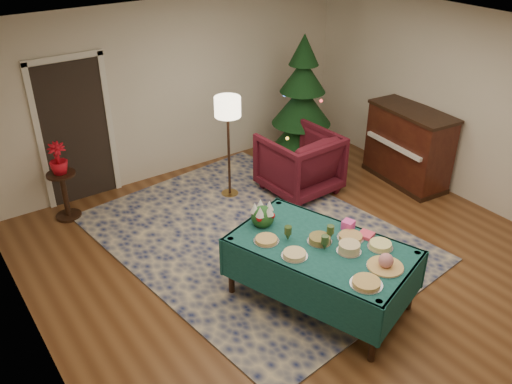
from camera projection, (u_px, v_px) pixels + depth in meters
room_shell at (328, 177)px, 5.77m from camera, size 7.00×7.00×7.00m
doorway at (75, 129)px, 7.58m from camera, size 1.08×0.04×2.16m
rug at (254, 237)px, 7.16m from camera, size 3.67×4.55×0.02m
buffet_table at (321, 257)px, 5.78m from camera, size 1.68×2.17×0.75m
platter_0 at (366, 283)px, 5.13m from camera, size 0.32×0.32×0.05m
platter_1 at (386, 263)px, 5.35m from camera, size 0.37×0.37×0.16m
platter_2 at (380, 245)px, 5.66m from camera, size 0.27×0.27×0.06m
platter_3 at (349, 248)px, 5.59m from camera, size 0.26×0.26×0.10m
platter_4 at (351, 237)px, 5.82m from camera, size 0.29×0.29×0.04m
platter_5 at (295, 254)px, 5.53m from camera, size 0.28×0.28×0.05m
platter_6 at (320, 239)px, 5.75m from camera, size 0.27×0.27×0.07m
platter_7 at (266, 240)px, 5.77m from camera, size 0.28×0.28×0.04m
goblet_0 at (288, 233)px, 5.75m from camera, size 0.08×0.08×0.17m
goblet_1 at (330, 232)px, 5.76m from camera, size 0.08×0.08×0.17m
goblet_2 at (325, 243)px, 5.60m from camera, size 0.08×0.08×0.17m
napkin_stack at (366, 235)px, 5.85m from camera, size 0.19×0.19×0.04m
gift_box at (348, 225)px, 5.97m from camera, size 0.15×0.15×0.10m
centerpiece at (263, 215)px, 6.00m from camera, size 0.27×0.27×0.31m
armchair at (299, 160)px, 8.04m from camera, size 1.04×0.98×1.03m
floor_lamp at (228, 113)px, 7.54m from camera, size 0.37×0.37×1.54m
side_table at (65, 196)px, 7.45m from camera, size 0.39×0.39×0.69m
potted_plant at (59, 165)px, 7.22m from camera, size 0.24×0.44×0.24m
christmas_tree at (302, 108)px, 8.70m from camera, size 1.47×1.47×2.14m
piano at (408, 147)px, 8.29m from camera, size 0.76×1.42×1.18m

